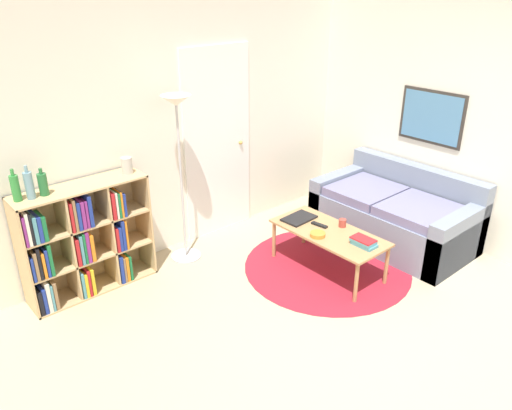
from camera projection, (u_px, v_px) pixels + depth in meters
ground_plane at (393, 365)px, 3.75m from camera, size 14.00×14.00×0.00m
wall_back at (185, 125)px, 5.06m from camera, size 7.26×0.11×2.60m
wall_right at (420, 115)px, 5.41m from camera, size 0.08×5.65×2.60m
rug at (327, 267)px, 5.02m from camera, size 1.66×1.66×0.01m
bookshelf at (80, 242)px, 4.45m from camera, size 1.15×0.34×1.03m
floor_lamp at (178, 132)px, 4.65m from camera, size 0.31×0.31×1.69m
couch at (396, 215)px, 5.46m from camera, size 0.93×1.66×0.79m
coffee_table at (329, 235)px, 4.82m from camera, size 0.53×1.15×0.43m
laptop at (299, 218)px, 5.05m from camera, size 0.35×0.24×0.02m
bowl at (318, 234)px, 4.71m from camera, size 0.15×0.15×0.04m
book_stack_on_table at (364, 242)px, 4.54m from camera, size 0.14×0.23×0.07m
cup at (342, 223)px, 4.88m from camera, size 0.07×0.07×0.08m
remote at (319, 225)px, 4.91m from camera, size 0.07×0.18×0.02m
bottle_left at (15, 188)px, 3.94m from camera, size 0.07×0.07×0.27m
bottle_middle at (29, 185)px, 3.98m from camera, size 0.07×0.07×0.28m
bottle_right at (43, 184)px, 4.05m from camera, size 0.08×0.08×0.23m
vase_on_shelf at (127, 165)px, 4.52m from camera, size 0.10×0.10×0.15m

